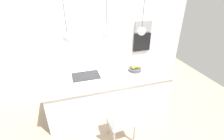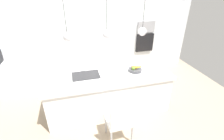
# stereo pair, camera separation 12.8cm
# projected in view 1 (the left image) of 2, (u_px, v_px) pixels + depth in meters

# --- Properties ---
(floor) EXTENTS (6.60, 6.60, 0.00)m
(floor) POSITION_uv_depth(u_px,v_px,m) (108.00, 105.00, 3.84)
(floor) COLOR tan
(floor) RESTS_ON ground
(back_wall) EXTENTS (6.00, 0.10, 2.60)m
(back_wall) POSITION_uv_depth(u_px,v_px,m) (92.00, 33.00, 4.63)
(back_wall) COLOR white
(back_wall) RESTS_ON ground
(kitchen_island) EXTENTS (2.60, 1.10, 0.89)m
(kitchen_island) POSITION_uv_depth(u_px,v_px,m) (108.00, 90.00, 3.63)
(kitchen_island) COLOR white
(kitchen_island) RESTS_ON ground
(sink_basin) EXTENTS (0.56, 0.40, 0.02)m
(sink_basin) POSITION_uv_depth(u_px,v_px,m) (86.00, 76.00, 3.31)
(sink_basin) COLOR #2D2D30
(sink_basin) RESTS_ON kitchen_island
(faucet) EXTENTS (0.02, 0.17, 0.22)m
(faucet) POSITION_uv_depth(u_px,v_px,m) (84.00, 65.00, 3.42)
(faucet) COLOR silver
(faucet) RESTS_ON kitchen_island
(fruit_bowl) EXTENTS (0.29, 0.29, 0.15)m
(fruit_bowl) POSITION_uv_depth(u_px,v_px,m) (135.00, 69.00, 3.48)
(fruit_bowl) COLOR #4C4C51
(fruit_bowl) RESTS_ON kitchen_island
(side_counter) EXTENTS (1.10, 0.60, 0.83)m
(side_counter) POSITION_uv_depth(u_px,v_px,m) (3.00, 79.00, 4.11)
(side_counter) COLOR white
(side_counter) RESTS_ON ground
(microwave) EXTENTS (0.54, 0.08, 0.34)m
(microwave) POSITION_uv_depth(u_px,v_px,m) (143.00, 26.00, 4.92)
(microwave) COLOR #9E9EA3
(microwave) RESTS_ON back_wall
(oven) EXTENTS (0.56, 0.08, 0.56)m
(oven) POSITION_uv_depth(u_px,v_px,m) (142.00, 42.00, 5.16)
(oven) COLOR black
(oven) RESTS_ON back_wall
(chair_near) EXTENTS (0.46, 0.43, 0.84)m
(chair_near) POSITION_uv_depth(u_px,v_px,m) (122.00, 120.00, 2.79)
(chair_near) COLOR white
(chair_near) RESTS_ON ground
(pendant_light_left) EXTENTS (0.17, 0.17, 0.77)m
(pendant_light_left) POSITION_uv_depth(u_px,v_px,m) (68.00, 37.00, 2.85)
(pendant_light_left) COLOR silver
(pendant_light_center) EXTENTS (0.17, 0.17, 0.77)m
(pendant_light_center) POSITION_uv_depth(u_px,v_px,m) (107.00, 34.00, 3.04)
(pendant_light_center) COLOR silver
(pendant_light_right) EXTENTS (0.17, 0.17, 0.77)m
(pendant_light_right) POSITION_uv_depth(u_px,v_px,m) (142.00, 31.00, 3.22)
(pendant_light_right) COLOR silver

